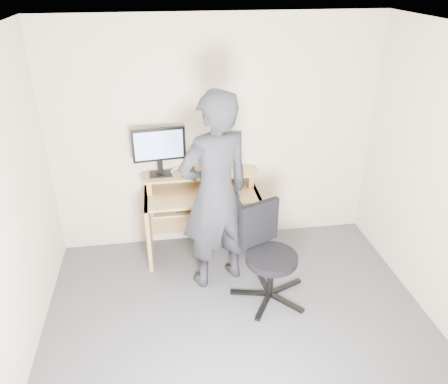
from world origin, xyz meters
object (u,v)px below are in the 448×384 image
object	(u,v)px
monitor	(159,148)
office_chair	(267,250)
desk	(201,206)
person	(215,194)

from	to	relation	value
monitor	office_chair	world-z (taller)	monitor
desk	office_chair	world-z (taller)	office_chair
monitor	person	size ratio (longest dim) A/B	0.28
office_chair	person	bearing A→B (deg)	122.74
person	monitor	bearing A→B (deg)	-73.52
office_chair	person	xyz separation A→B (m)	(-0.44, 0.30, 0.48)
desk	office_chair	xyz separation A→B (m)	(0.53, -0.87, -0.04)
desk	monitor	world-z (taller)	monitor
desk	person	distance (m)	0.73
desk	monitor	xyz separation A→B (m)	(-0.41, 0.08, 0.67)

